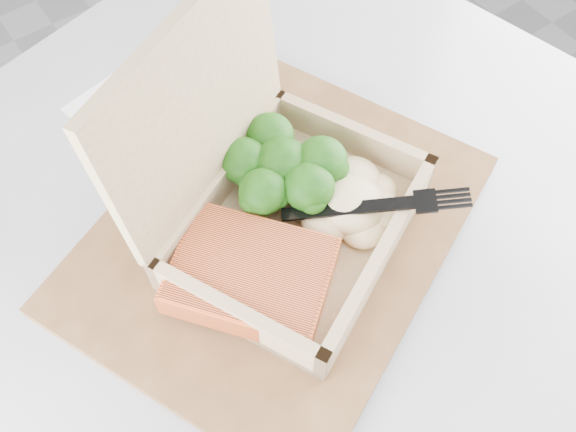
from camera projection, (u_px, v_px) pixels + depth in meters
floor at (322, 391)px, 1.22m from camera, size 4.00×4.00×0.00m
cafe_table at (291, 325)px, 0.73m from camera, size 0.91×0.91×0.71m
serving_tray at (276, 233)px, 0.57m from camera, size 0.43×0.40×0.01m
takeout_container at (267, 190)px, 0.53m from camera, size 0.27×0.25×0.20m
salmon_fillet at (251, 275)px, 0.52m from camera, size 0.15×0.16×0.03m
broccoli_pile at (282, 170)px, 0.56m from camera, size 0.12×0.12×0.04m
mashed_potatoes at (351, 204)px, 0.55m from camera, size 0.09×0.08×0.03m
plastic_fork at (323, 209)px, 0.53m from camera, size 0.14×0.10×0.02m
receipt at (131, 125)px, 0.64m from camera, size 0.10×0.15×0.00m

